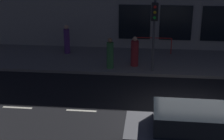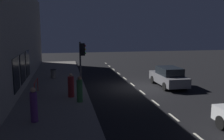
{
  "view_description": "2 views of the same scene",
  "coord_description": "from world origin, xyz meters",
  "px_view_note": "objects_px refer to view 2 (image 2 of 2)",
  "views": [
    {
      "loc": [
        -11.46,
        1.8,
        5.95
      ],
      "look_at": [
        1.29,
        3.12,
        1.28
      ],
      "focal_mm": 53.01,
      "sensor_mm": 36.0,
      "label": 1
    },
    {
      "loc": [
        5.56,
        18.02,
        4.55
      ],
      "look_at": [
        2.4,
        2.26,
        1.84
      ],
      "focal_mm": 38.82,
      "sensor_mm": 36.0,
      "label": 2
    }
  ],
  "objects_px": {
    "pedestrian_2": "(34,106)",
    "trash_bin": "(53,74)",
    "traffic_light": "(82,57)",
    "pedestrian_0": "(71,86)",
    "parked_car_1": "(169,77)",
    "pedestrian_1": "(80,90)"
  },
  "relations": [
    {
      "from": "pedestrian_2",
      "to": "trash_bin",
      "type": "bearing_deg",
      "value": 57.2
    },
    {
      "from": "traffic_light",
      "to": "pedestrian_0",
      "type": "xyz_separation_m",
      "value": [
        0.83,
        0.93,
        -1.83
      ]
    },
    {
      "from": "traffic_light",
      "to": "parked_car_1",
      "type": "xyz_separation_m",
      "value": [
        -6.96,
        -1.14,
        -1.91
      ]
    },
    {
      "from": "pedestrian_0",
      "to": "trash_bin",
      "type": "relative_size",
      "value": 1.95
    },
    {
      "from": "pedestrian_2",
      "to": "trash_bin",
      "type": "height_order",
      "value": "pedestrian_2"
    },
    {
      "from": "traffic_light",
      "to": "pedestrian_0",
      "type": "relative_size",
      "value": 2.25
    },
    {
      "from": "pedestrian_0",
      "to": "parked_car_1",
      "type": "bearing_deg",
      "value": 177.65
    },
    {
      "from": "parked_car_1",
      "to": "pedestrian_1",
      "type": "xyz_separation_m",
      "value": [
        7.31,
        3.31,
        0.1
      ]
    },
    {
      "from": "pedestrian_0",
      "to": "trash_bin",
      "type": "height_order",
      "value": "pedestrian_0"
    },
    {
      "from": "trash_bin",
      "to": "pedestrian_1",
      "type": "bearing_deg",
      "value": 103.3
    },
    {
      "from": "parked_car_1",
      "to": "pedestrian_2",
      "type": "height_order",
      "value": "pedestrian_2"
    },
    {
      "from": "pedestrian_1",
      "to": "pedestrian_2",
      "type": "distance_m",
      "value": 3.68
    },
    {
      "from": "parked_car_1",
      "to": "trash_bin",
      "type": "xyz_separation_m",
      "value": [
        9.17,
        -4.56,
        -0.23
      ]
    },
    {
      "from": "traffic_light",
      "to": "pedestrian_1",
      "type": "relative_size",
      "value": 2.21
    },
    {
      "from": "traffic_light",
      "to": "pedestrian_0",
      "type": "bearing_deg",
      "value": 48.14
    },
    {
      "from": "pedestrian_0",
      "to": "trash_bin",
      "type": "bearing_deg",
      "value": -95.48
    },
    {
      "from": "parked_car_1",
      "to": "trash_bin",
      "type": "distance_m",
      "value": 10.24
    },
    {
      "from": "pedestrian_1",
      "to": "trash_bin",
      "type": "xyz_separation_m",
      "value": [
        1.86,
        -7.87,
        -0.33
      ]
    },
    {
      "from": "pedestrian_0",
      "to": "pedestrian_2",
      "type": "relative_size",
      "value": 0.93
    },
    {
      "from": "trash_bin",
      "to": "traffic_light",
      "type": "bearing_deg",
      "value": 111.22
    },
    {
      "from": "pedestrian_0",
      "to": "pedestrian_2",
      "type": "bearing_deg",
      "value": 47.96
    },
    {
      "from": "traffic_light",
      "to": "pedestrian_2",
      "type": "height_order",
      "value": "traffic_light"
    }
  ]
}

